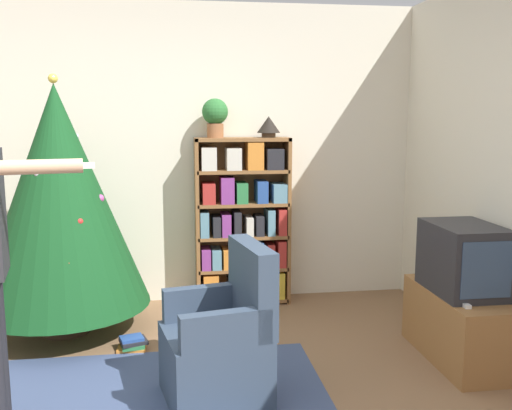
# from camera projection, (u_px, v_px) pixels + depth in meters

# --- Properties ---
(wall_back) EXTENTS (8.00, 0.10, 2.60)m
(wall_back) POSITION_uv_depth(u_px,v_px,m) (158.00, 155.00, 4.98)
(wall_back) COLOR silver
(wall_back) RESTS_ON ground_plane
(bookshelf) EXTENTS (0.82, 0.27, 1.46)m
(bookshelf) POSITION_uv_depth(u_px,v_px,m) (243.00, 223.00, 4.97)
(bookshelf) COLOR brown
(bookshelf) RESTS_ON ground_plane
(tv_stand) EXTENTS (0.42, 0.92, 0.48)m
(tv_stand) POSITION_uv_depth(u_px,v_px,m) (459.00, 325.00, 3.87)
(tv_stand) COLOR #996638
(tv_stand) RESTS_ON ground_plane
(television) EXTENTS (0.41, 0.59, 0.46)m
(television) POSITION_uv_depth(u_px,v_px,m) (463.00, 258.00, 3.79)
(television) COLOR #28282D
(television) RESTS_ON tv_stand
(game_remote) EXTENTS (0.04, 0.12, 0.02)m
(game_remote) POSITION_uv_depth(u_px,v_px,m) (464.00, 304.00, 3.54)
(game_remote) COLOR white
(game_remote) RESTS_ON tv_stand
(christmas_tree) EXTENTS (1.28, 1.28, 1.95)m
(christmas_tree) POSITION_uv_depth(u_px,v_px,m) (59.00, 198.00, 4.23)
(christmas_tree) COLOR #4C3323
(christmas_tree) RESTS_ON ground_plane
(armchair) EXTENTS (0.67, 0.66, 0.92)m
(armchair) POSITION_uv_depth(u_px,v_px,m) (222.00, 346.00, 3.31)
(armchair) COLOR #334256
(armchair) RESTS_ON ground_plane
(potted_plant) EXTENTS (0.22, 0.22, 0.33)m
(potted_plant) POSITION_uv_depth(u_px,v_px,m) (215.00, 115.00, 4.80)
(potted_plant) COLOR #935B38
(potted_plant) RESTS_ON bookshelf
(table_lamp) EXTENTS (0.20, 0.20, 0.18)m
(table_lamp) POSITION_uv_depth(u_px,v_px,m) (269.00, 126.00, 4.87)
(table_lamp) COLOR #473828
(table_lamp) RESTS_ON bookshelf
(book_pile_near_tree) EXTENTS (0.22, 0.20, 0.09)m
(book_pile_near_tree) POSITION_uv_depth(u_px,v_px,m) (133.00, 344.00, 4.05)
(book_pile_near_tree) COLOR orange
(book_pile_near_tree) RESTS_ON ground_plane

